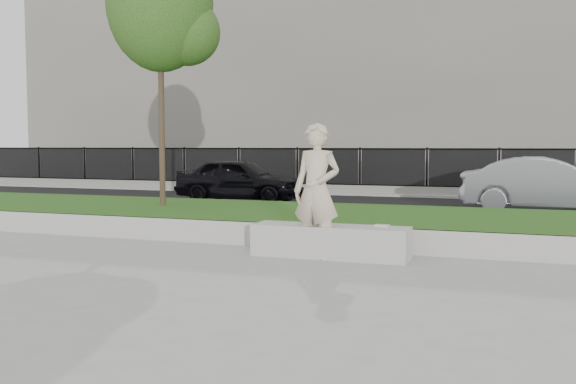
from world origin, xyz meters
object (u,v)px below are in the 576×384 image
at_px(stone_bench, 330,241).
at_px(car_dark, 240,180).
at_px(car_silver, 548,185).
at_px(young_tree, 164,7).
at_px(man, 317,191).
at_px(book, 382,226).

distance_m(stone_bench, car_dark, 9.37).
bearing_deg(stone_bench, car_dark, 122.54).
bearing_deg(car_silver, young_tree, 121.33).
distance_m(man, young_tree, 6.39).
xyz_separation_m(stone_bench, young_tree, (-4.50, 2.86, 4.36)).
height_order(stone_bench, book, book).
xyz_separation_m(man, young_tree, (-4.33, 3.01, 3.60)).
bearing_deg(car_silver, car_dark, 88.41).
bearing_deg(car_dark, stone_bench, -146.98).
bearing_deg(stone_bench, man, -138.58).
height_order(man, young_tree, young_tree).
distance_m(stone_bench, man, 0.80).
height_order(young_tree, car_silver, young_tree).
bearing_deg(car_silver, stone_bench, 156.15).
xyz_separation_m(book, young_tree, (-5.26, 2.71, 4.11)).
relative_size(stone_bench, young_tree, 0.41).
distance_m(young_tree, car_dark, 6.40).
bearing_deg(book, young_tree, 156.37).
distance_m(man, car_silver, 8.63).
bearing_deg(car_dark, young_tree, -173.47).
distance_m(book, car_dark, 9.67).
relative_size(man, car_silver, 0.49).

